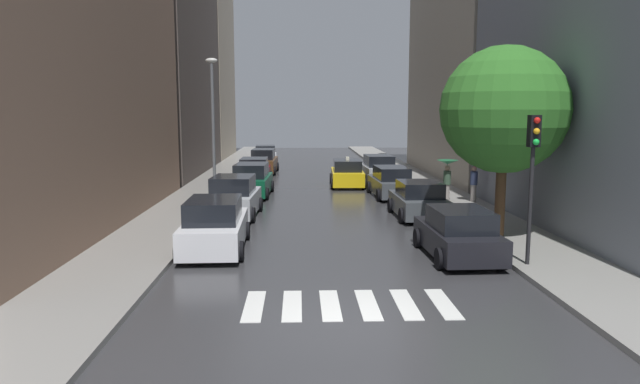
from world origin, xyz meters
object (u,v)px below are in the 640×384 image
street_tree_right (504,110)px  parked_car_left_fourth (254,172)px  parked_car_left_third (252,181)px  lamp_post_left (213,118)px  parked_car_left_sixth (266,156)px  pedestrian_near_tree (447,171)px  parked_car_right_fourth (378,169)px  taxi_midroad (347,174)px  traffic_light_right_corner (533,156)px  parked_car_right_second (419,201)px  parked_car_left_second (234,198)px  pedestrian_foreground (474,173)px  parked_car_right_nearest (458,234)px  parked_car_left_fifth (264,162)px  parked_car_left_nearest (215,226)px  parked_car_right_third (391,183)px

street_tree_right → parked_car_left_fourth: bearing=121.2°
parked_car_left_third → lamp_post_left: bearing=123.9°
parked_car_left_sixth → pedestrian_near_tree: size_ratio=2.04×
parked_car_right_fourth → lamp_post_left: 12.45m
taxi_midroad → traffic_light_right_corner: 19.23m
parked_car_left_sixth → street_tree_right: street_tree_right is taller
parked_car_right_second → parked_car_left_second: bearing=85.6°
parked_car_left_sixth → pedestrian_foreground: bearing=-153.4°
parked_car_right_nearest → taxi_midroad: size_ratio=0.96×
parked_car_left_third → parked_car_left_fifth: 11.50m
parked_car_left_fourth → taxi_midroad: 5.96m
parked_car_left_nearest → parked_car_right_second: parked_car_left_nearest is taller
parked_car_left_fifth → pedestrian_foreground: 18.49m
parked_car_left_fifth → parked_car_right_fourth: parked_car_left_fifth is taller
parked_car_left_sixth → parked_car_right_second: bearing=-164.2°
parked_car_left_sixth → traffic_light_right_corner: traffic_light_right_corner is taller
parked_car_left_third → taxi_midroad: taxi_midroad is taller
parked_car_right_second → pedestrian_foreground: size_ratio=2.02×
pedestrian_foreground → pedestrian_near_tree: bearing=-170.3°
parked_car_right_fourth → street_tree_right: size_ratio=0.70×
parked_car_left_third → lamp_post_left: 4.01m
parked_car_right_third → traffic_light_right_corner: (1.73, -14.27, 2.52)m
parked_car_left_sixth → street_tree_right: bearing=-163.2°
street_tree_right → pedestrian_near_tree: bearing=89.1°
lamp_post_left → taxi_midroad: bearing=34.1°
parked_car_left_fifth → traffic_light_right_corner: size_ratio=1.12×
street_tree_right → parked_car_left_third: bearing=131.2°
parked_car_left_second → street_tree_right: 11.65m
parked_car_left_fifth → pedestrian_near_tree: pedestrian_near_tree is taller
parked_car_right_second → parked_car_left_nearest: bearing=124.3°
parked_car_right_nearest → street_tree_right: 5.04m
parked_car_left_fourth → parked_car_left_fifth: size_ratio=0.93×
parked_car_left_sixth → taxi_midroad: taxi_midroad is taller
parked_car_left_third → parked_car_left_sixth: parked_car_left_third is taller
parked_car_right_third → traffic_light_right_corner: bearing=-175.5°
pedestrian_near_tree → traffic_light_right_corner: (-0.62, -11.67, 1.65)m
parked_car_right_third → pedestrian_near_tree: pedestrian_near_tree is taller
parked_car_left_third → taxi_midroad: size_ratio=1.07×
parked_car_right_second → parked_car_right_third: parked_car_right_third is taller
parked_car_left_fifth → pedestrian_near_tree: (9.83, -14.70, 0.80)m
street_tree_right → taxi_midroad: bearing=105.7°
traffic_light_right_corner → taxi_midroad: bearing=101.2°
street_tree_right → traffic_light_right_corner: (-0.49, -3.86, -1.31)m
parked_car_right_third → lamp_post_left: size_ratio=0.67×
parked_car_left_second → parked_car_left_fifth: parked_car_left_second is taller
parked_car_right_nearest → parked_car_left_nearest: bearing=79.6°
pedestrian_foreground → lamp_post_left: (-12.94, 2.11, 2.64)m
parked_car_right_nearest → pedestrian_foreground: 10.88m
parked_car_left_sixth → parked_car_right_third: parked_car_left_sixth is taller
parked_car_left_second → parked_car_left_third: size_ratio=0.90×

